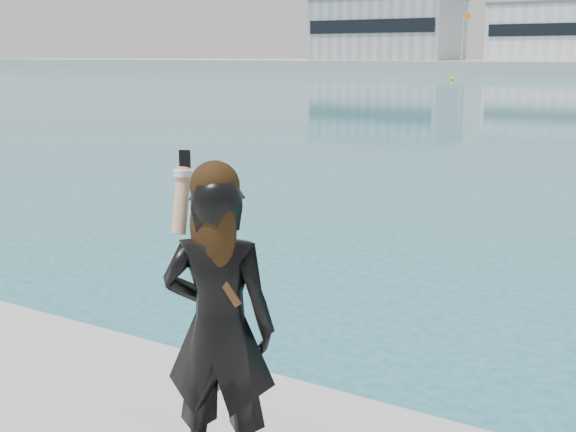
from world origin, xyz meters
name	(u,v)px	position (x,y,z in m)	size (l,w,h in m)	color
warehouse_grey_left	(387,29)	(-55.00, 127.98, 7.76)	(26.52, 16.36, 11.50)	gray
warehouse_white	(569,32)	(-22.00, 127.98, 6.76)	(24.48, 15.35, 9.50)	silver
flagpole_left	(463,34)	(-37.91, 121.00, 6.54)	(1.28, 0.16, 8.00)	silver
buoy_far	(452,80)	(-26.44, 82.43, 0.00)	(0.50, 0.50, 0.50)	yellow
woman	(218,319)	(0.29, -0.20, 1.69)	(0.71, 0.59, 1.75)	black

